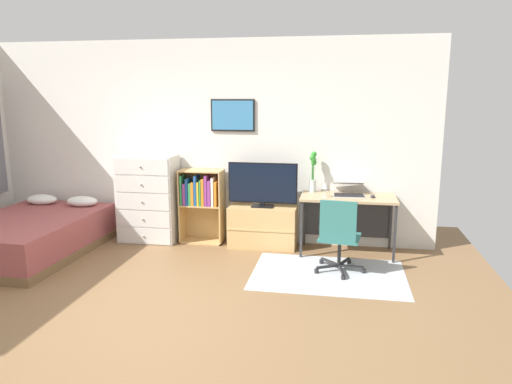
% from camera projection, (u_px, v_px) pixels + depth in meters
% --- Properties ---
extents(ground_plane, '(7.20, 7.20, 0.00)m').
position_uv_depth(ground_plane, '(136.00, 312.00, 4.45)').
color(ground_plane, brown).
extents(wall_back_with_posters, '(6.12, 0.09, 2.70)m').
position_uv_depth(wall_back_with_posters, '(206.00, 142.00, 6.52)').
color(wall_back_with_posters, silver).
rests_on(wall_back_with_posters, ground_plane).
extents(area_rug, '(1.70, 1.20, 0.01)m').
position_uv_depth(area_rug, '(328.00, 274.00, 5.38)').
color(area_rug, '#B2B7BC').
rests_on(area_rug, ground_plane).
extents(bed, '(1.45, 2.04, 0.60)m').
position_uv_depth(bed, '(30.00, 235.00, 6.06)').
color(bed, brown).
rests_on(bed, ground_plane).
extents(dresser, '(0.78, 0.46, 1.18)m').
position_uv_depth(dresser, '(148.00, 198.00, 6.54)').
color(dresser, silver).
rests_on(dresser, ground_plane).
extents(bookshelf, '(0.58, 0.30, 1.00)m').
position_uv_depth(bookshelf, '(201.00, 198.00, 6.46)').
color(bookshelf, tan).
rests_on(bookshelf, ground_plane).
extents(tv_stand, '(0.88, 0.41, 0.54)m').
position_uv_depth(tv_stand, '(263.00, 226.00, 6.34)').
color(tv_stand, tan).
rests_on(tv_stand, ground_plane).
extents(television, '(0.90, 0.16, 0.58)m').
position_uv_depth(television, '(263.00, 185.00, 6.21)').
color(television, black).
rests_on(television, tv_stand).
extents(desk, '(1.17, 0.59, 0.74)m').
position_uv_depth(desk, '(348.00, 206.00, 6.07)').
color(desk, tan).
rests_on(desk, ground_plane).
extents(office_chair, '(0.57, 0.58, 0.86)m').
position_uv_depth(office_chair, '(339.00, 234.00, 5.33)').
color(office_chair, '#232326').
rests_on(office_chair, ground_plane).
extents(laptop, '(0.42, 0.45, 0.17)m').
position_uv_depth(laptop, '(349.00, 190.00, 6.05)').
color(laptop, '#B7B7BC').
rests_on(laptop, desk).
extents(computer_mouse, '(0.06, 0.10, 0.03)m').
position_uv_depth(computer_mouse, '(373.00, 196.00, 5.89)').
color(computer_mouse, '#262628').
rests_on(computer_mouse, desk).
extents(bamboo_vase, '(0.09, 0.11, 0.53)m').
position_uv_depth(bamboo_vase, '(313.00, 171.00, 6.18)').
color(bamboo_vase, silver).
rests_on(bamboo_vase, desk).
extents(wine_glass, '(0.07, 0.07, 0.18)m').
position_uv_depth(wine_glass, '(325.00, 186.00, 5.90)').
color(wine_glass, silver).
rests_on(wine_glass, desk).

